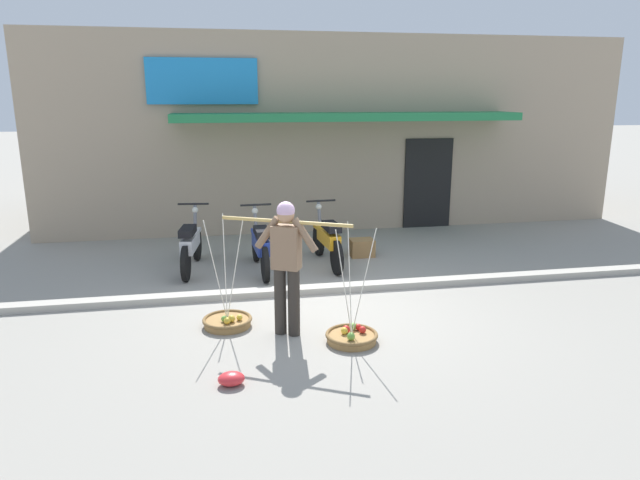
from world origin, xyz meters
TOP-DOWN VIEW (x-y plane):
  - ground_plane at (0.00, 0.00)m, footprint 90.00×90.00m
  - sidewalk_curb at (0.00, 0.70)m, footprint 20.00×0.24m
  - fruit_vendor at (-0.55, -0.76)m, footprint 1.49×0.81m
  - fruit_basket_left_side at (-1.29, -0.38)m, footprint 0.65×0.65m
  - fruit_basket_right_side at (0.19, -1.15)m, footprint 0.65×0.65m
  - motorcycle_nearest_shop at (-1.81, 2.22)m, footprint 0.54×1.82m
  - motorcycle_second_in_row at (-0.65, 1.93)m, footprint 0.54×1.82m
  - motorcycle_third_in_row at (0.55, 2.11)m, footprint 0.54×1.82m
  - storefront_building at (1.41, 7.18)m, footprint 13.00×6.00m
  - plastic_litter_bag at (-1.30, -1.96)m, footprint 0.28×0.22m
  - wooden_crate at (1.29, 2.56)m, footprint 0.44×0.36m

SIDE VIEW (x-z plane):
  - ground_plane at x=0.00m, z-range 0.00..0.00m
  - sidewalk_curb at x=0.00m, z-range 0.00..0.10m
  - plastic_litter_bag at x=-1.30m, z-range 0.00..0.14m
  - fruit_basket_left_side at x=-1.29m, z-range -0.65..0.80m
  - fruit_basket_right_side at x=0.19m, z-range -0.65..0.80m
  - wooden_crate at x=1.29m, z-range 0.00..0.32m
  - motorcycle_nearest_shop at x=-1.81m, z-range -0.09..1.00m
  - motorcycle_second_in_row at x=-0.65m, z-range -0.09..1.00m
  - motorcycle_third_in_row at x=0.55m, z-range -0.09..1.00m
  - fruit_vendor at x=-0.55m, z-range 0.13..1.83m
  - storefront_building at x=1.41m, z-range 0.00..4.20m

